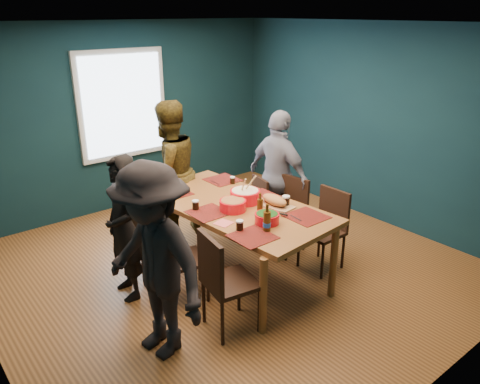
# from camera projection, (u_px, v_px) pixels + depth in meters

# --- Properties ---
(room) EXTENTS (5.01, 5.01, 2.71)m
(room) POSITION_uv_depth(u_px,v_px,m) (212.00, 150.00, 5.20)
(room) COLOR #915A2A
(room) RESTS_ON ground
(dining_table) EXTENTS (1.30, 2.30, 0.84)m
(dining_table) POSITION_uv_depth(u_px,v_px,m) (235.00, 211.00, 5.14)
(dining_table) COLOR brown
(dining_table) RESTS_ON floor
(chair_left_far) EXTENTS (0.44, 0.44, 0.94)m
(chair_left_far) POSITION_uv_depth(u_px,v_px,m) (141.00, 229.00, 5.20)
(chair_left_far) COLOR black
(chair_left_far) RESTS_ON floor
(chair_left_mid) EXTENTS (0.49, 0.49, 0.92)m
(chair_left_mid) POSITION_uv_depth(u_px,v_px,m) (176.00, 254.00, 4.70)
(chair_left_mid) COLOR black
(chair_left_mid) RESTS_ON floor
(chair_left_near) EXTENTS (0.52, 0.52, 1.00)m
(chair_left_near) POSITION_uv_depth(u_px,v_px,m) (222.00, 276.00, 4.21)
(chair_left_near) COLOR black
(chair_left_near) RESTS_ON floor
(chair_right_far) EXTENTS (0.44, 0.44, 0.82)m
(chair_right_far) POSITION_uv_depth(u_px,v_px,m) (254.00, 204.00, 6.04)
(chair_right_far) COLOR black
(chair_right_far) RESTS_ON floor
(chair_right_mid) EXTENTS (0.48, 0.48, 0.93)m
(chair_right_mid) POSITION_uv_depth(u_px,v_px,m) (289.00, 209.00, 5.75)
(chair_right_mid) COLOR black
(chair_right_mid) RESTS_ON floor
(chair_right_near) EXTENTS (0.43, 0.43, 0.93)m
(chair_right_near) POSITION_uv_depth(u_px,v_px,m) (328.00, 223.00, 5.36)
(chair_right_near) COLOR black
(chair_right_near) RESTS_ON floor
(person_far_left) EXTENTS (0.42, 0.59, 1.53)m
(person_far_left) POSITION_uv_depth(u_px,v_px,m) (124.00, 228.00, 4.71)
(person_far_left) COLOR black
(person_far_left) RESTS_ON floor
(person_back) EXTENTS (0.93, 0.76, 1.81)m
(person_back) POSITION_uv_depth(u_px,v_px,m) (169.00, 172.00, 5.92)
(person_back) COLOR black
(person_back) RESTS_ON floor
(person_right) EXTENTS (0.44, 1.00, 1.69)m
(person_right) POSITION_uv_depth(u_px,v_px,m) (279.00, 176.00, 5.96)
(person_right) COLOR silver
(person_right) RESTS_ON floor
(person_near_left) EXTENTS (0.82, 1.22, 1.74)m
(person_near_left) POSITION_uv_depth(u_px,v_px,m) (154.00, 263.00, 3.86)
(person_near_left) COLOR black
(person_near_left) RESTS_ON floor
(bowl_salad) EXTENTS (0.28, 0.28, 0.12)m
(bowl_salad) POSITION_uv_depth(u_px,v_px,m) (233.00, 205.00, 4.93)
(bowl_salad) COLOR red
(bowl_salad) RESTS_ON dining_table
(bowl_dumpling) EXTENTS (0.33, 0.33, 0.31)m
(bowl_dumpling) POSITION_uv_depth(u_px,v_px,m) (245.00, 196.00, 5.15)
(bowl_dumpling) COLOR red
(bowl_dumpling) RESTS_ON dining_table
(bowl_herbs) EXTENTS (0.25, 0.25, 0.11)m
(bowl_herbs) POSITION_uv_depth(u_px,v_px,m) (267.00, 218.00, 4.64)
(bowl_herbs) COLOR red
(bowl_herbs) RESTS_ON dining_table
(cutting_board) EXTENTS (0.29, 0.55, 0.12)m
(cutting_board) POSITION_uv_depth(u_px,v_px,m) (274.00, 201.00, 5.05)
(cutting_board) COLOR tan
(cutting_board) RESTS_ON dining_table
(small_bowl) EXTENTS (0.16, 0.16, 0.07)m
(small_bowl) POSITION_uv_depth(u_px,v_px,m) (179.00, 191.00, 5.39)
(small_bowl) COLOR black
(small_bowl) RESTS_ON dining_table
(beer_bottle_a) EXTENTS (0.08, 0.08, 0.28)m
(beer_bottle_a) POSITION_uv_depth(u_px,v_px,m) (267.00, 221.00, 4.46)
(beer_bottle_a) COLOR #43280C
(beer_bottle_a) RESTS_ON dining_table
(beer_bottle_b) EXTENTS (0.06, 0.06, 0.24)m
(beer_bottle_b) POSITION_uv_depth(u_px,v_px,m) (260.00, 206.00, 4.82)
(beer_bottle_b) COLOR #43280C
(beer_bottle_b) RESTS_ON dining_table
(cola_glass_a) EXTENTS (0.08, 0.08, 0.10)m
(cola_glass_a) POSITION_uv_depth(u_px,v_px,m) (240.00, 225.00, 4.49)
(cola_glass_a) COLOR black
(cola_glass_a) RESTS_ON dining_table
(cola_glass_b) EXTENTS (0.08, 0.08, 0.12)m
(cola_glass_b) POSITION_uv_depth(u_px,v_px,m) (286.00, 200.00, 5.04)
(cola_glass_b) COLOR black
(cola_glass_b) RESTS_ON dining_table
(cola_glass_c) EXTENTS (0.06, 0.06, 0.09)m
(cola_glass_c) POSITION_uv_depth(u_px,v_px,m) (232.00, 180.00, 5.71)
(cola_glass_c) COLOR black
(cola_glass_c) RESTS_ON dining_table
(cola_glass_d) EXTENTS (0.07, 0.07, 0.10)m
(cola_glass_d) POSITION_uv_depth(u_px,v_px,m) (196.00, 205.00, 4.96)
(cola_glass_d) COLOR black
(cola_glass_d) RESTS_ON dining_table
(napkin_a) EXTENTS (0.20, 0.20, 0.00)m
(napkin_a) POSITION_uv_depth(u_px,v_px,m) (257.00, 198.00, 5.29)
(napkin_a) COLOR #E46060
(napkin_a) RESTS_ON dining_table
(napkin_b) EXTENTS (0.19, 0.19, 0.00)m
(napkin_b) POSITION_uv_depth(u_px,v_px,m) (224.00, 223.00, 4.65)
(napkin_b) COLOR #E46060
(napkin_b) RESTS_ON dining_table
(napkin_c) EXTENTS (0.22, 0.22, 0.00)m
(napkin_c) POSITION_uv_depth(u_px,v_px,m) (305.00, 217.00, 4.78)
(napkin_c) COLOR #E46060
(napkin_c) RESTS_ON dining_table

